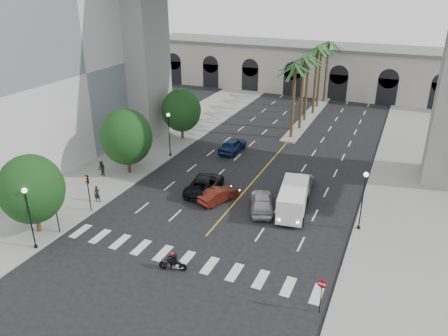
% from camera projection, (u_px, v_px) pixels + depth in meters
% --- Properties ---
extents(ground, '(140.00, 140.00, 0.00)m').
position_uv_depth(ground, '(195.00, 249.00, 34.28)').
color(ground, black).
rests_on(ground, ground).
extents(sidewalk_left, '(8.00, 100.00, 0.15)m').
position_uv_depth(sidewalk_left, '(140.00, 154.00, 52.32)').
color(sidewalk_left, gray).
rests_on(sidewalk_left, ground).
extents(sidewalk_right, '(8.00, 100.00, 0.15)m').
position_uv_depth(sidewalk_right, '(408.00, 201.00, 41.37)').
color(sidewalk_right, gray).
rests_on(sidewalk_right, ground).
extents(median, '(2.00, 24.00, 0.20)m').
position_uv_depth(median, '(309.00, 117.00, 66.15)').
color(median, gray).
rests_on(median, ground).
extents(building_left, '(16.50, 32.50, 20.60)m').
position_uv_depth(building_left, '(30.00, 65.00, 50.06)').
color(building_left, silver).
rests_on(building_left, ground).
extents(pier_building, '(71.00, 10.50, 8.50)m').
position_uv_depth(pier_building, '(332.00, 69.00, 78.75)').
color(pier_building, beige).
rests_on(pier_building, ground).
extents(palm_a, '(3.20, 3.20, 10.30)m').
position_uv_depth(palm_a, '(295.00, 69.00, 54.14)').
color(palm_a, '#47331E').
rests_on(palm_a, ground).
extents(palm_b, '(3.20, 3.20, 10.60)m').
position_uv_depth(palm_b, '(304.00, 62.00, 57.35)').
color(palm_b, '#47331E').
rests_on(palm_b, ground).
extents(palm_c, '(3.20, 3.20, 10.10)m').
position_uv_depth(palm_c, '(309.00, 60.00, 61.00)').
color(palm_c, '#47331E').
rests_on(palm_c, ground).
extents(palm_d, '(3.20, 3.20, 10.90)m').
position_uv_depth(palm_d, '(318.00, 51.00, 63.94)').
color(palm_d, '#47331E').
rests_on(palm_d, ground).
extents(palm_e, '(3.20, 3.20, 10.40)m').
position_uv_depth(palm_e, '(322.00, 50.00, 67.57)').
color(palm_e, '#47331E').
rests_on(palm_e, ground).
extents(palm_f, '(3.20, 3.20, 10.70)m').
position_uv_depth(palm_f, '(329.00, 45.00, 70.71)').
color(palm_f, '#47331E').
rests_on(palm_f, ground).
extents(street_tree_near, '(5.20, 5.20, 6.89)m').
position_uv_depth(street_tree_near, '(31.00, 189.00, 34.89)').
color(street_tree_near, '#382616').
rests_on(street_tree_near, ground).
extents(street_tree_mid, '(5.44, 5.44, 7.21)m').
position_uv_depth(street_tree_mid, '(126.00, 137.00, 45.73)').
color(street_tree_mid, '#382616').
rests_on(street_tree_mid, ground).
extents(street_tree_far, '(5.04, 5.04, 6.68)m').
position_uv_depth(street_tree_far, '(181.00, 110.00, 55.93)').
color(street_tree_far, '#382616').
rests_on(street_tree_far, ground).
extents(lamp_post_left_near, '(0.40, 0.40, 5.35)m').
position_uv_depth(lamp_post_left_near, '(29.00, 213.00, 32.95)').
color(lamp_post_left_near, black).
rests_on(lamp_post_left_near, ground).
extents(lamp_post_left_far, '(0.40, 0.40, 5.35)m').
position_uv_depth(lamp_post_left_far, '(169.00, 131.00, 50.58)').
color(lamp_post_left_far, black).
rests_on(lamp_post_left_far, ground).
extents(lamp_post_right, '(0.40, 0.40, 5.35)m').
position_uv_depth(lamp_post_right, '(363.00, 196.00, 35.54)').
color(lamp_post_right, black).
rests_on(lamp_post_right, ground).
extents(traffic_signal_near, '(0.25, 0.18, 3.65)m').
position_uv_depth(traffic_signal_near, '(55.00, 207.00, 35.30)').
color(traffic_signal_near, black).
rests_on(traffic_signal_near, ground).
extents(traffic_signal_far, '(0.25, 0.18, 3.65)m').
position_uv_depth(traffic_signal_far, '(88.00, 187.00, 38.65)').
color(traffic_signal_far, black).
rests_on(traffic_signal_far, ground).
extents(motorcycle_rider, '(2.07, 0.68, 1.51)m').
position_uv_depth(motorcycle_rider, '(174.00, 262.00, 31.56)').
color(motorcycle_rider, black).
rests_on(motorcycle_rider, ground).
extents(car_a, '(3.65, 5.42, 1.71)m').
position_uv_depth(car_a, '(262.00, 202.00, 39.67)').
color(car_a, '#A3A2A7').
rests_on(car_a, ground).
extents(car_b, '(3.02, 4.48, 1.40)m').
position_uv_depth(car_b, '(219.00, 195.00, 41.25)').
color(car_b, '#551911').
rests_on(car_b, ground).
extents(car_c, '(3.32, 6.10, 1.62)m').
position_uv_depth(car_c, '(205.00, 184.00, 43.13)').
color(car_c, black).
rests_on(car_c, ground).
extents(car_d, '(2.51, 5.24, 1.47)m').
position_uv_depth(car_d, '(302.00, 183.00, 43.55)').
color(car_d, slate).
rests_on(car_d, ground).
extents(car_e, '(2.22, 5.09, 1.71)m').
position_uv_depth(car_e, '(233.00, 145.00, 52.98)').
color(car_e, '#0F234A').
rests_on(car_e, ground).
extents(cargo_van, '(3.14, 6.28, 2.56)m').
position_uv_depth(cargo_van, '(293.00, 199.00, 38.94)').
color(cargo_van, white).
rests_on(cargo_van, ground).
extents(pedestrian_a, '(0.69, 0.56, 1.62)m').
position_uv_depth(pedestrian_a, '(97.00, 194.00, 40.82)').
color(pedestrian_a, black).
rests_on(pedestrian_a, sidewalk_left).
extents(pedestrian_b, '(0.98, 0.87, 1.69)m').
position_uv_depth(pedestrian_b, '(102.00, 169.00, 46.09)').
color(pedestrian_b, black).
rests_on(pedestrian_b, sidewalk_left).
extents(do_not_enter_sign, '(0.63, 0.12, 2.57)m').
position_uv_depth(do_not_enter_sign, '(322.00, 289.00, 27.04)').
color(do_not_enter_sign, black).
rests_on(do_not_enter_sign, ground).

